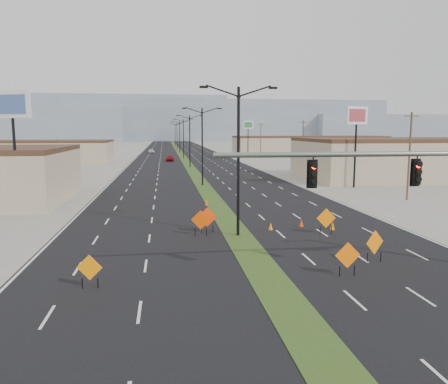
{
  "coord_description": "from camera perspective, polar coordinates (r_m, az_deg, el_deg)",
  "views": [
    {
      "loc": [
        -4.89,
        -16.79,
        7.17
      ],
      "look_at": [
        -1.1,
        10.99,
        3.2
      ],
      "focal_mm": 35.0,
      "sensor_mm": 36.0,
      "label": 1
    }
  ],
  "objects": [
    {
      "name": "pole_sign_west",
      "position": [
        41.22,
        -25.93,
        9.25
      ],
      "size": [
        3.33,
        1.5,
        10.46
      ],
      "rotation": [
        0.0,
        0.0,
        -0.35
      ],
      "color": "black",
      "rests_on": "ground"
    },
    {
      "name": "ground",
      "position": [
        18.9,
        8.1,
        -14.32
      ],
      "size": [
        600.0,
        600.0,
        0.0
      ],
      "primitive_type": "plane",
      "color": "gray",
      "rests_on": "ground"
    },
    {
      "name": "cone_3",
      "position": [
        41.98,
        -2.3,
        -1.37
      ],
      "size": [
        0.44,
        0.44,
        0.59
      ],
      "primitive_type": "cone",
      "rotation": [
        0.0,
        0.0,
        0.29
      ],
      "color": "#FF4305",
      "rests_on": "ground"
    },
    {
      "name": "construction_sign_4",
      "position": [
        22.53,
        15.84,
        -8.09
      ],
      "size": [
        1.3,
        0.05,
        1.73
      ],
      "rotation": [
        0.0,
        0.0,
        0.01
      ],
      "color": "#FF6A05",
      "rests_on": "ground"
    },
    {
      "name": "construction_sign_2",
      "position": [
        29.82,
        -3.07,
        -3.79
      ],
      "size": [
        1.28,
        0.48,
        1.78
      ],
      "rotation": [
        0.0,
        0.0,
        -0.34
      ],
      "color": "#E64D04",
      "rests_on": "ground"
    },
    {
      "name": "median_strip",
      "position": [
        117.11,
        -5.37,
        4.52
      ],
      "size": [
        2.0,
        400.0,
        0.04
      ],
      "primitive_type": "cube",
      "color": "#2F4017",
      "rests_on": "ground"
    },
    {
      "name": "cone_1",
      "position": [
        33.26,
        10.07,
        -4.01
      ],
      "size": [
        0.43,
        0.43,
        0.57
      ],
      "primitive_type": "cone",
      "rotation": [
        0.0,
        0.0,
        0.32
      ],
      "color": "#DC3E04",
      "rests_on": "ground"
    },
    {
      "name": "construction_sign_5",
      "position": [
        31.1,
        13.2,
        -3.45
      ],
      "size": [
        1.37,
        0.05,
        1.82
      ],
      "rotation": [
        0.0,
        0.0,
        -0.01
      ],
      "color": "orange",
      "rests_on": "ground"
    },
    {
      "name": "utility_pole_0",
      "position": [
        48.71,
        23.06,
        4.48
      ],
      "size": [
        1.6,
        0.2,
        9.0
      ],
      "color": "#4C3823",
      "rests_on": "ground"
    },
    {
      "name": "streetlight_5",
      "position": [
        168.87,
        -6.16,
        7.43
      ],
      "size": [
        5.15,
        0.24,
        10.02
      ],
      "color": "black",
      "rests_on": "ground"
    },
    {
      "name": "building_sw_far",
      "position": [
        105.45,
        -22.73,
        4.77
      ],
      "size": [
        30.0,
        14.0,
        4.5
      ],
      "primitive_type": "cube",
      "color": "tan",
      "rests_on": "ground"
    },
    {
      "name": "cone_0",
      "position": [
        31.87,
        6.12,
        -4.48
      ],
      "size": [
        0.38,
        0.38,
        0.55
      ],
      "primitive_type": "cone",
      "rotation": [
        0.0,
        0.0,
        -0.19
      ],
      "color": "orange",
      "rests_on": "ground"
    },
    {
      "name": "car_far",
      "position": [
        138.53,
        -9.47,
        5.27
      ],
      "size": [
        2.11,
        4.71,
        1.34
      ],
      "primitive_type": "imported",
      "rotation": [
        0.0,
        0.0,
        0.05
      ],
      "color": "#A8ACB2",
      "rests_on": "ground"
    },
    {
      "name": "utility_pole_1",
      "position": [
        80.76,
        10.25,
        6.17
      ],
      "size": [
        1.6,
        0.2,
        9.0
      ],
      "color": "#4C3823",
      "rests_on": "ground"
    },
    {
      "name": "streetlight_3",
      "position": [
        112.91,
        -5.32,
        7.14
      ],
      "size": [
        5.15,
        0.24,
        10.02
      ],
      "color": "black",
      "rests_on": "ground"
    },
    {
      "name": "mesa_east",
      "position": [
        358.2,
        23.53,
        7.7
      ],
      "size": [
        160.0,
        50.0,
        18.0
      ],
      "primitive_type": "cube",
      "color": "gray",
      "rests_on": "ground"
    },
    {
      "name": "pole_sign_east_near",
      "position": [
        57.14,
        16.93,
        8.83
      ],
      "size": [
        3.22,
        1.42,
        10.1
      ],
      "rotation": [
        0.0,
        0.0,
        0.34
      ],
      "color": "black",
      "rests_on": "ground"
    },
    {
      "name": "cone_2",
      "position": [
        32.69,
        13.98,
        -4.31
      ],
      "size": [
        0.38,
        0.38,
        0.6
      ],
      "primitive_type": "cone",
      "rotation": [
        0.0,
        0.0,
        -0.05
      ],
      "color": "orange",
      "rests_on": "ground"
    },
    {
      "name": "construction_sign_3",
      "position": [
        25.34,
        19.09,
        -6.37
      ],
      "size": [
        1.24,
        0.59,
        1.78
      ],
      "rotation": [
        0.0,
        0.0,
        0.42
      ],
      "color": "orange",
      "rests_on": "ground"
    },
    {
      "name": "streetlight_0",
      "position": [
        29.26,
        1.88,
        4.62
      ],
      "size": [
        5.15,
        0.24,
        10.02
      ],
      "color": "black",
      "rests_on": "ground"
    },
    {
      "name": "streetlight_1",
      "position": [
        57.03,
        -2.86,
        6.29
      ],
      "size": [
        5.15,
        0.24,
        10.02
      ],
      "color": "black",
      "rests_on": "ground"
    },
    {
      "name": "pole_sign_east_far",
      "position": [
        117.09,
        3.17,
        8.41
      ],
      "size": [
        3.03,
        1.57,
        9.66
      ],
      "rotation": [
        0.0,
        0.0,
        0.41
      ],
      "color": "black",
      "rests_on": "ground"
    },
    {
      "name": "mesa_center",
      "position": [
        320.03,
        0.3,
        9.29
      ],
      "size": [
        220.0,
        50.0,
        28.0
      ],
      "primitive_type": "cube",
      "color": "gray",
      "rests_on": "ground"
    },
    {
      "name": "building_se_far",
      "position": [
        133.93,
        10.98,
        5.92
      ],
      "size": [
        44.0,
        16.0,
        5.0
      ],
      "primitive_type": "cube",
      "color": "tan",
      "rests_on": "ground"
    },
    {
      "name": "construction_sign_1",
      "position": [
        30.68,
        -2.2,
        -3.41
      ],
      "size": [
        1.36,
        0.14,
        1.81
      ],
      "rotation": [
        0.0,
        0.0,
        0.07
      ],
      "color": "#FF3905",
      "rests_on": "ground"
    },
    {
      "name": "construction_sign_0",
      "position": [
        21.04,
        -17.17,
        -9.56
      ],
      "size": [
        1.18,
        0.27,
        1.59
      ],
      "rotation": [
        0.0,
        0.0,
        -0.2
      ],
      "color": "orange",
      "rests_on": "ground"
    },
    {
      "name": "streetlight_2",
      "position": [
        84.95,
        -4.49,
        6.86
      ],
      "size": [
        5.15,
        0.24,
        10.02
      ],
      "color": "black",
      "rests_on": "ground"
    },
    {
      "name": "utility_pole_2",
      "position": [
        114.56,
        4.82,
        6.79
      ],
      "size": [
        1.6,
        0.2,
        9.0
      ],
      "color": "#4C3823",
      "rests_on": "ground"
    },
    {
      "name": "road_surface",
      "position": [
        117.11,
        -5.37,
        4.52
      ],
      "size": [
        25.0,
        400.0,
        0.02
      ],
      "primitive_type": "cube",
      "color": "black",
      "rests_on": "ground"
    },
    {
      "name": "car_mid",
      "position": [
        116.6,
        -1.06,
        4.86
      ],
      "size": [
        1.49,
        4.03,
        1.32
      ],
      "primitive_type": "imported",
      "rotation": [
        0.0,
        0.0,
        0.02
      ],
      "color": "black",
      "rests_on": "ground"
    },
    {
      "name": "utility_pole_3",
      "position": [
        148.91,
        1.87,
        7.1
      ],
      "size": [
        1.6,
        0.2,
        9.0
      ],
      "color": "#4C3823",
      "rests_on": "ground"
    },
    {
      "name": "mesa_backdrop",
      "position": [
        337.84,
        -12.19,
        9.39
      ],
      "size": [
        140.0,
        50.0,
        32.0
      ],
      "primitive_type": "cube",
      "color": "gray",
      "rests_on": "ground"
    },
    {
      "name": "building_se_near",
      "position": [
        73.15,
        24.43,
        3.88
      ],
      "size": [
        36.0,
        18.0,
        5.5
      ],
      "primitive_type": "cube",
      "color": "tan",
      "rests_on": "ground"
    },
    {
      "name": "streetlight_6",
      "position": [
        196.86,
        -6.4,
        7.51
      ],
      "size": [
        5.15,
        0.24,
        10.02
      ],
      "color": "black",
      "rests_on": "ground"
    },
    {
      "name": "car_left",
      "position": [
        103.23,
        -7.07,
        4.43
      ],
      "size": [
        2.14,
        4.43,
        1.46
      ],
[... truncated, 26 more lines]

